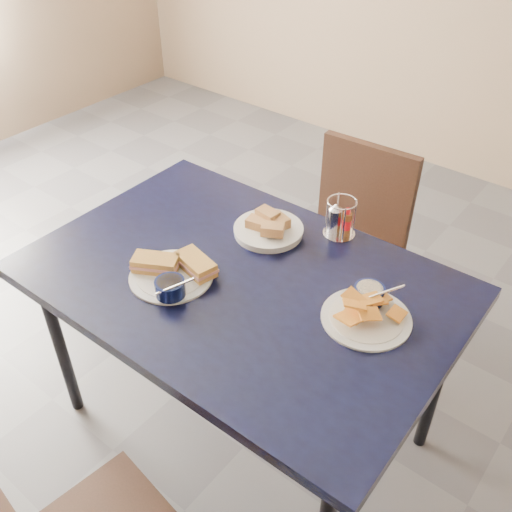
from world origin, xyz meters
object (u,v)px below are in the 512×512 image
Objects in this scene: plantain_plate at (367,308)px; bread_basket at (269,228)px; chair_far at (352,234)px; condiment_caddy at (339,220)px; sandwich_plate at (173,272)px; dining_table at (241,291)px.

bread_basket is at bearing 163.35° from plantain_plate.
condiment_caddy is at bearing -70.73° from chair_far.
chair_far reaches higher than bread_basket.
condiment_caddy is (-0.28, 0.29, 0.03)m from plantain_plate.
condiment_caddy is (0.27, 0.52, 0.03)m from sandwich_plate.
chair_far is at bearing 82.44° from bread_basket.
condiment_caddy is at bearing 38.56° from bread_basket.
chair_far is 0.92m from sandwich_plate.
sandwich_plate is 1.17× the size of plantain_plate.
sandwich_plate is 0.59m from plantain_plate.
chair_far reaches higher than dining_table.
condiment_caddy reaches higher than sandwich_plate.
dining_table is 0.75m from chair_far.
sandwich_plate and plantain_plate have the same top height.
plantain_plate is 1.89× the size of condiment_caddy.
bread_basket is (-0.07, 0.24, 0.08)m from dining_table.
chair_far is 0.48m from condiment_caddy.
sandwich_plate is 1.29× the size of bread_basket.
sandwich_plate is 0.59m from condiment_caddy.
dining_table is at bearing -89.52° from chair_far.
dining_table is at bearing 41.56° from sandwich_plate.
chair_far is 0.79m from plantain_plate.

